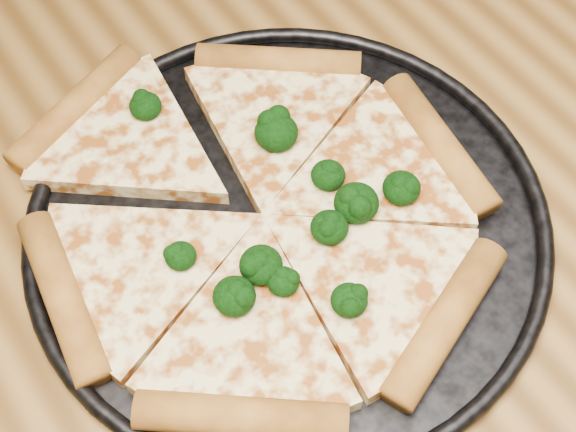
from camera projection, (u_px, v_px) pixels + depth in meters
dining_table at (211, 297)px, 0.67m from camera, size 1.20×0.90×0.75m
pizza_pan at (288, 222)px, 0.59m from camera, size 0.37×0.37×0.02m
pizza at (256, 212)px, 0.59m from camera, size 0.33×0.37×0.03m
broccoli_florets at (293, 211)px, 0.57m from camera, size 0.18×0.24×0.02m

